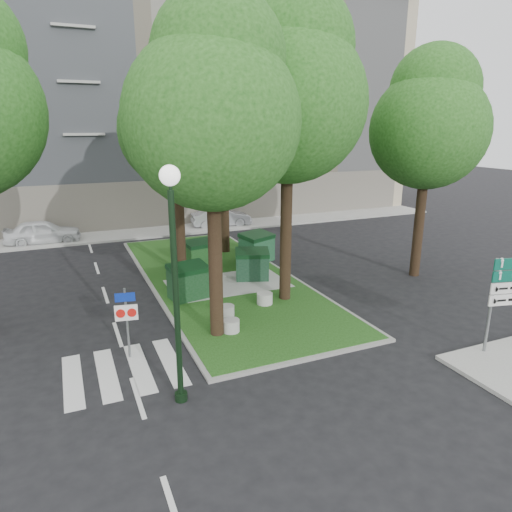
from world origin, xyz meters
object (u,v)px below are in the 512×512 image
dumpster_d (257,247)px  bollard_right (265,298)px  directional_sign (512,289)px  dumpster_c (252,265)px  litter_bin (246,247)px  dumpster_b (200,254)px  bollard_left (231,326)px  street_lamp (174,260)px  traffic_sign_pole (126,314)px  tree_median_near_left (214,104)px  tree_median_mid (177,119)px  tree_street_right (430,119)px  dumpster_a (189,281)px  bollard_mid (227,311)px  car_white (43,232)px  car_silver (221,217)px  tree_median_near_right (290,88)px  tree_median_far (224,92)px

dumpster_d → bollard_right: size_ratio=3.21×
bollard_right → directional_sign: (5.16, -6.26, 1.73)m
dumpster_c → litter_bin: bearing=91.0°
dumpster_b → directional_sign: bearing=-73.7°
bollard_left → bollard_right: 2.70m
street_lamp → traffic_sign_pole: bearing=107.0°
tree_median_near_left → dumpster_c: bearing=55.9°
tree_median_mid → bollard_left: bearing=-91.0°
tree_median_mid → tree_street_right: tree_street_right is taller
traffic_sign_pole → dumpster_c: bearing=50.1°
dumpster_d → dumpster_a: bearing=-165.6°
tree_street_right → bollard_mid: tree_street_right is taller
bollard_mid → car_white: (-6.23, 14.54, 0.40)m
tree_street_right → litter_bin: tree_street_right is taller
traffic_sign_pole → directional_sign: 11.36m
dumpster_d → dumpster_c: bearing=-141.9°
bollard_mid → car_silver: size_ratio=0.13×
car_white → dumpster_c: bearing=-140.5°
tree_median_near_right → bollard_left: tree_median_near_right is taller
tree_median_far → bollard_left: size_ratio=20.70×
dumpster_c → traffic_sign_pole: bearing=-121.4°
dumpster_a → bollard_right: bearing=-46.0°
tree_median_near_right → directional_sign: (4.08, -6.56, -5.92)m
dumpster_b → directional_sign: size_ratio=0.54×
tree_street_right → car_white: bearing=140.4°
bollard_mid → car_silver: (4.92, 14.80, 0.35)m
tree_median_near_right → dumpster_d: 8.79m
tree_median_near_left → bollard_mid: bearing=59.3°
dumpster_c → traffic_sign_pole: size_ratio=0.79×
tree_median_near_left → car_white: 17.94m
bollard_left → bollard_right: size_ratio=0.95×
bollard_right → directional_sign: directional_sign is taller
dumpster_b → bollard_mid: bearing=-108.5°
dumpster_a → bollard_left: size_ratio=2.90×
tree_median_near_left → dumpster_c: 8.61m
tree_median_near_right → tree_median_far: bearing=88.5°
tree_median_near_right → dumpster_a: tree_median_near_right is taller
dumpster_c → dumpster_b: bearing=140.5°
dumpster_c → tree_median_mid: bearing=164.2°
tree_median_near_left → tree_median_mid: bearing=85.6°
tree_median_mid → bollard_right: tree_median_mid is taller
tree_median_mid → car_white: 12.69m
tree_median_far → litter_bin: tree_median_far is taller
dumpster_c → litter_bin: 4.30m
bollard_left → car_white: bearing=110.5°
dumpster_a → litter_bin: (4.55, 5.22, -0.36)m
dumpster_c → bollard_mid: (-2.43, -3.44, -0.47)m
tree_street_right → car_white: 21.71m
tree_street_right → dumpster_b: tree_street_right is taller
tree_median_far → car_silver: size_ratio=2.95×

